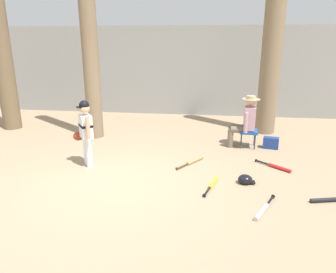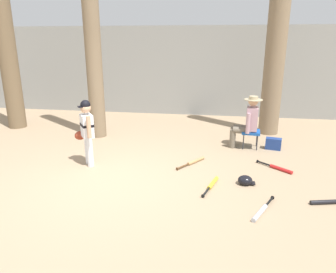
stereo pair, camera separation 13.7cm
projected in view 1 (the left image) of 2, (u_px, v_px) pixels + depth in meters
The scene contains 15 objects.
ground_plane at pixel (113, 183), 5.46m from camera, with size 60.00×60.00×0.00m, color #9E8466.
concrete_back_wall at pixel (161, 71), 10.36m from camera, with size 18.00×0.36×2.83m, color gray.
tree_near_player at pixel (87, 12), 7.22m from camera, with size 0.53×0.53×6.54m.
tree_behind_spectator at pixel (272, 43), 7.81m from camera, with size 0.76×0.76×5.40m.
young_ballplayer at pixel (85, 129), 6.01m from camera, with size 0.52×0.50×1.31m.
folding_stool at pixel (248, 132), 7.19m from camera, with size 0.43×0.43×0.41m.
seated_spectator at pixel (245, 120), 7.13m from camera, with size 0.67×0.54×1.20m.
handbag_beside_stool at pixel (271, 143), 7.17m from camera, with size 0.34×0.18×0.26m, color navy.
tree_far_left at pixel (1, 48), 8.24m from camera, with size 0.79×0.79×5.23m.
bat_red_barrel at pixel (277, 167), 6.05m from camera, with size 0.62×0.55×0.07m.
bat_black_composite at pixel (329, 200), 4.80m from camera, with size 0.80×0.25×0.07m.
bat_yellow_trainer at pixel (212, 184), 5.34m from camera, with size 0.27×0.75×0.07m.
bat_aluminum_silver at pixel (263, 210), 4.52m from camera, with size 0.42×0.75×0.07m.
bat_wood_tan at pixel (193, 161), 6.33m from camera, with size 0.52×0.72×0.07m.
batting_helmet_black at pixel (245, 180), 5.41m from camera, with size 0.29×0.23×0.17m.
Camera 1 is at (1.62, -4.81, 2.37)m, focal length 33.47 mm.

